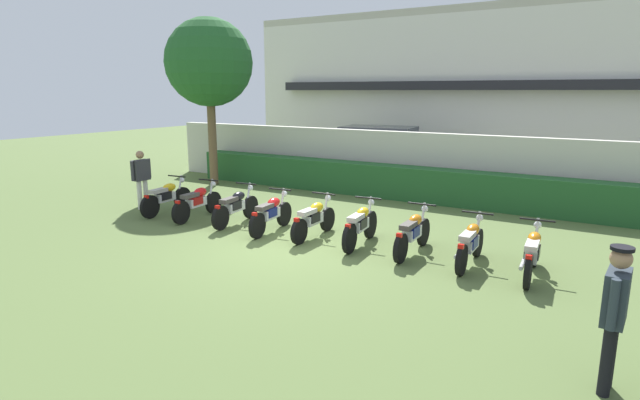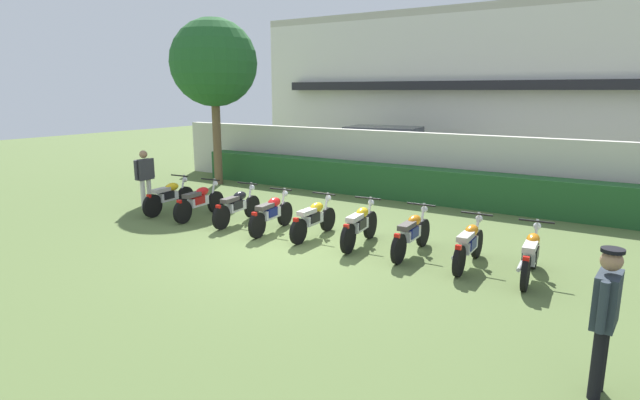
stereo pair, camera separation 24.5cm
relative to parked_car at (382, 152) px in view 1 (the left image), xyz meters
The scene contains 17 objects.
ground 9.69m from the parked_car, 76.86° to the right, with size 60.00×60.00×0.00m, color #566B38.
building 6.68m from the parked_car, 69.51° to the left, with size 19.76×6.50×6.52m.
compound_wall 3.61m from the parked_car, 52.58° to the right, with size 18.78×0.30×1.98m, color beige.
hedge_row 4.21m from the parked_car, 58.42° to the right, with size 15.02×0.70×1.00m, color #235628.
parked_car is the anchor object (origin of this frame).
tree_near_inspector 7.09m from the parked_car, 132.87° to the right, with size 2.94×2.94×5.62m.
motorcycle_in_row_0 8.90m from the parked_car, 105.55° to the right, with size 0.60×1.83×0.96m.
motorcycle_in_row_1 8.65m from the parked_car, 98.48° to the right, with size 0.60×1.86×0.95m.
motorcycle_in_row_2 8.45m from the parked_car, 90.58° to the right, with size 0.60×1.86×0.95m.
motorcycle_in_row_3 8.66m from the parked_car, 82.75° to the right, with size 0.60×1.79×0.95m.
motorcycle_in_row_4 8.74m from the parked_car, 75.56° to the right, with size 0.60×1.79×0.94m.
motorcycle_in_row_5 9.09m from the parked_car, 68.44° to the right, with size 0.60×1.82×0.97m.
motorcycle_in_row_6 9.55m from the parked_car, 61.90° to the right, with size 0.60×1.90×0.95m.
motorcycle_in_row_7 10.24m from the parked_car, 56.35° to the right, with size 0.60×1.78×0.94m.
motorcycle_in_row_8 10.92m from the parked_car, 51.72° to the right, with size 0.60×1.83×0.95m.
inspector_person 9.15m from the parked_car, 111.74° to the right, with size 0.22×0.66×1.62m.
officer_0 14.31m from the parked_car, 55.81° to the right, with size 0.25×0.66×1.65m.
Camera 1 is at (5.76, -8.33, 3.22)m, focal length 28.41 mm.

